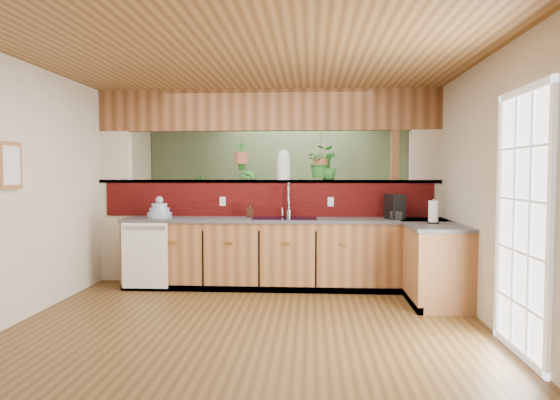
# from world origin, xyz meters

# --- Properties ---
(ground) EXTENTS (4.60, 7.00, 0.01)m
(ground) POSITION_xyz_m (0.00, 0.00, 0.00)
(ground) COLOR #533819
(ground) RESTS_ON ground
(ceiling) EXTENTS (4.60, 7.00, 0.01)m
(ceiling) POSITION_xyz_m (0.00, 0.00, 2.60)
(ceiling) COLOR brown
(ceiling) RESTS_ON ground
(wall_back) EXTENTS (4.60, 0.02, 2.60)m
(wall_back) POSITION_xyz_m (0.00, 3.50, 1.30)
(wall_back) COLOR beige
(wall_back) RESTS_ON ground
(wall_front) EXTENTS (4.60, 0.02, 2.60)m
(wall_front) POSITION_xyz_m (0.00, -3.50, 1.30)
(wall_front) COLOR beige
(wall_front) RESTS_ON ground
(wall_left) EXTENTS (0.02, 7.00, 2.60)m
(wall_left) POSITION_xyz_m (-2.30, 0.00, 1.30)
(wall_left) COLOR beige
(wall_left) RESTS_ON ground
(wall_right) EXTENTS (0.02, 7.00, 2.60)m
(wall_right) POSITION_xyz_m (2.30, 0.00, 1.30)
(wall_right) COLOR beige
(wall_right) RESTS_ON ground
(pass_through_partition) EXTENTS (4.60, 0.21, 2.60)m
(pass_through_partition) POSITION_xyz_m (0.03, 1.35, 1.19)
(pass_through_partition) COLOR beige
(pass_through_partition) RESTS_ON ground
(pass_through_ledge) EXTENTS (4.60, 0.21, 0.04)m
(pass_through_ledge) POSITION_xyz_m (0.00, 1.35, 1.37)
(pass_through_ledge) COLOR brown
(pass_through_ledge) RESTS_ON ground
(header_beam) EXTENTS (4.60, 0.15, 0.55)m
(header_beam) POSITION_xyz_m (0.00, 1.35, 2.33)
(header_beam) COLOR brown
(header_beam) RESTS_ON ground
(sage_backwall) EXTENTS (4.55, 0.02, 2.55)m
(sage_backwall) POSITION_xyz_m (0.00, 3.48, 1.30)
(sage_backwall) COLOR #516142
(sage_backwall) RESTS_ON ground
(countertop) EXTENTS (4.14, 1.52, 0.90)m
(countertop) POSITION_xyz_m (0.84, 0.87, 0.45)
(countertop) COLOR brown
(countertop) RESTS_ON ground
(dishwasher) EXTENTS (0.58, 0.03, 0.82)m
(dishwasher) POSITION_xyz_m (-1.48, 0.66, 0.46)
(dishwasher) COLOR white
(dishwasher) RESTS_ON ground
(navy_sink) EXTENTS (0.82, 0.50, 0.18)m
(navy_sink) POSITION_xyz_m (0.25, 0.98, 0.82)
(navy_sink) COLOR black
(navy_sink) RESTS_ON countertop
(french_door) EXTENTS (0.06, 1.02, 2.16)m
(french_door) POSITION_xyz_m (2.27, -1.30, 1.05)
(french_door) COLOR white
(french_door) RESTS_ON ground
(framed_print) EXTENTS (0.04, 0.35, 0.45)m
(framed_print) POSITION_xyz_m (-2.27, -0.80, 1.55)
(framed_print) COLOR brown
(framed_print) RESTS_ON wall_left
(faucet) EXTENTS (0.20, 0.20, 0.46)m
(faucet) POSITION_xyz_m (0.29, 1.13, 1.15)
(faucet) COLOR #B7B7B2
(faucet) RESTS_ON countertop
(dish_stack) EXTENTS (0.32, 0.32, 0.28)m
(dish_stack) POSITION_xyz_m (-1.38, 0.97, 0.99)
(dish_stack) COLOR #8C96B5
(dish_stack) RESTS_ON countertop
(soap_dispenser) EXTENTS (0.09, 0.09, 0.19)m
(soap_dispenser) POSITION_xyz_m (-0.21, 1.07, 1.00)
(soap_dispenser) COLOR #392014
(soap_dispenser) RESTS_ON countertop
(coffee_maker) EXTENTS (0.17, 0.28, 0.31)m
(coffee_maker) POSITION_xyz_m (1.64, 0.96, 1.04)
(coffee_maker) COLOR black
(coffee_maker) RESTS_ON countertop
(paper_towel) EXTENTS (0.13, 0.13, 0.28)m
(paper_towel) POSITION_xyz_m (1.99, 0.42, 1.03)
(paper_towel) COLOR black
(paper_towel) RESTS_ON countertop
(glass_jar) EXTENTS (0.18, 0.18, 0.41)m
(glass_jar) POSITION_xyz_m (0.22, 1.35, 1.59)
(glass_jar) COLOR silver
(glass_jar) RESTS_ON pass_through_ledge
(ledge_plant_right) EXTENTS (0.28, 0.28, 0.38)m
(ledge_plant_right) POSITION_xyz_m (0.83, 1.35, 1.58)
(ledge_plant_right) COLOR #266624
(ledge_plant_right) RESTS_ON pass_through_ledge
(hanging_plant_a) EXTENTS (0.23, 0.19, 0.51)m
(hanging_plant_a) POSITION_xyz_m (-0.36, 1.35, 1.84)
(hanging_plant_a) COLOR brown
(hanging_plant_a) RESTS_ON header_beam
(hanging_plant_b) EXTENTS (0.39, 0.35, 0.55)m
(hanging_plant_b) POSITION_xyz_m (0.72, 1.35, 1.81)
(hanging_plant_b) COLOR brown
(hanging_plant_b) RESTS_ON header_beam
(shelving_console) EXTENTS (1.54, 0.51, 1.01)m
(shelving_console) POSITION_xyz_m (-0.86, 3.25, 0.50)
(shelving_console) COLOR black
(shelving_console) RESTS_ON ground
(shelf_plant_a) EXTENTS (0.26, 0.21, 0.43)m
(shelf_plant_a) POSITION_xyz_m (-1.35, 3.25, 1.22)
(shelf_plant_a) COLOR #266624
(shelf_plant_a) RESTS_ON shelving_console
(shelf_plant_b) EXTENTS (0.31, 0.31, 0.53)m
(shelf_plant_b) POSITION_xyz_m (-0.52, 3.25, 1.27)
(shelf_plant_b) COLOR #266624
(shelf_plant_b) RESTS_ON shelving_console
(floor_plant) EXTENTS (0.82, 0.73, 0.83)m
(floor_plant) POSITION_xyz_m (1.35, 2.76, 0.42)
(floor_plant) COLOR #266624
(floor_plant) RESTS_ON ground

